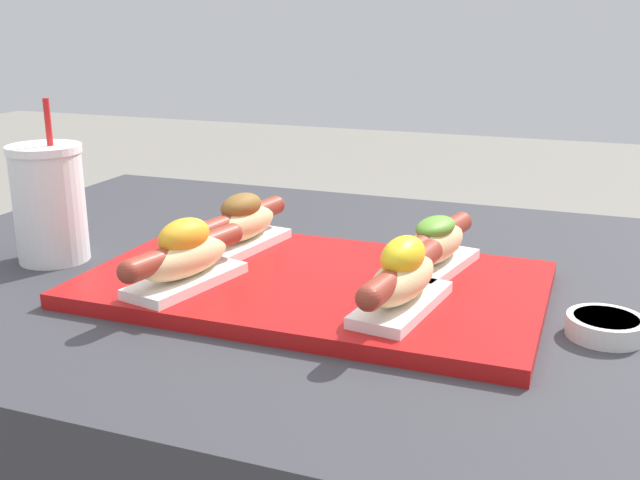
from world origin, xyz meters
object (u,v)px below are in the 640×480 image
object	(u,v)px
serving_tray	(314,284)
drink_cup	(49,203)
hot_dog_0	(185,256)
sauce_bowl	(605,326)
hot_dog_2	(241,224)
hot_dog_3	(435,244)
hot_dog_1	(402,278)

from	to	relation	value
serving_tray	drink_cup	world-z (taller)	drink_cup
hot_dog_0	sauce_bowl	bearing A→B (deg)	7.76
hot_dog_2	drink_cup	xyz separation A→B (m)	(-0.24, -0.08, 0.03)
hot_dog_2	sauce_bowl	distance (m)	0.46
hot_dog_2	drink_cup	bearing A→B (deg)	-161.05
hot_dog_3	sauce_bowl	distance (m)	0.22
serving_tray	hot_dog_3	bearing A→B (deg)	30.15
hot_dog_0	hot_dog_3	xyz separation A→B (m)	(0.25, 0.15, -0.00)
hot_dog_0	sauce_bowl	size ratio (longest dim) A/B	2.43
hot_dog_1	drink_cup	size ratio (longest dim) A/B	0.90
hot_dog_1	hot_dog_3	xyz separation A→B (m)	(0.00, 0.14, -0.00)
sauce_bowl	hot_dog_0	bearing A→B (deg)	-172.24
serving_tray	drink_cup	size ratio (longest dim) A/B	2.46
hot_dog_3	sauce_bowl	xyz separation A→B (m)	(0.20, -0.09, -0.04)
drink_cup	sauce_bowl	bearing A→B (deg)	-0.47
serving_tray	hot_dog_3	size ratio (longest dim) A/B	2.77
hot_dog_0	drink_cup	xyz separation A→B (m)	(-0.24, 0.07, 0.02)
hot_dog_0	hot_dog_3	bearing A→B (deg)	31.01
serving_tray	hot_dog_1	world-z (taller)	hot_dog_1
sauce_bowl	drink_cup	xyz separation A→B (m)	(-0.69, 0.01, 0.07)
hot_dog_3	sauce_bowl	size ratio (longest dim) A/B	2.44
sauce_bowl	drink_cup	size ratio (longest dim) A/B	0.36
hot_dog_0	drink_cup	distance (m)	0.25
hot_dog_0	sauce_bowl	xyz separation A→B (m)	(0.45, 0.06, -0.04)
hot_dog_3	drink_cup	size ratio (longest dim) A/B	0.89
hot_dog_0	hot_dog_3	world-z (taller)	hot_dog_0
serving_tray	hot_dog_2	distance (m)	0.15
hot_dog_0	drink_cup	world-z (taller)	drink_cup
hot_dog_0	hot_dog_1	distance (m)	0.25
hot_dog_1	hot_dog_3	size ratio (longest dim) A/B	1.01
hot_dog_1	hot_dog_2	world-z (taller)	hot_dog_1
serving_tray	hot_dog_0	world-z (taller)	hot_dog_0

